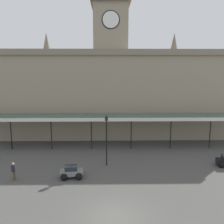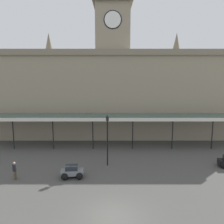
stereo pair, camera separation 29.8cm
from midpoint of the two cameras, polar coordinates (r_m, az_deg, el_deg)
The scene contains 6 objects.
ground_plane at distance 17.83m, azimuth 0.65°, elevation -23.47°, with size 140.00×140.00×0.00m, color #474642.
station_building at distance 36.53m, azimuth 0.15°, elevation 5.10°, with size 41.61×7.22×19.99m.
entrance_canopy at distance 31.12m, azimuth 0.22°, elevation -1.08°, with size 35.16×3.26×4.10m.
car_grey_sedan at distance 23.18m, azimuth -9.26°, elevation -13.96°, with size 2.12×1.64×1.19m.
pedestrian_near_entrance at distance 24.02m, azimuth -21.98°, elevation -12.65°, with size 0.34×0.38×1.67m.
victorian_lamppost at distance 24.77m, azimuth -0.97°, elevation -5.41°, with size 0.30×0.30×5.36m.
Camera 2 is at (-0.10, -14.93, 9.75)m, focal length 38.58 mm.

